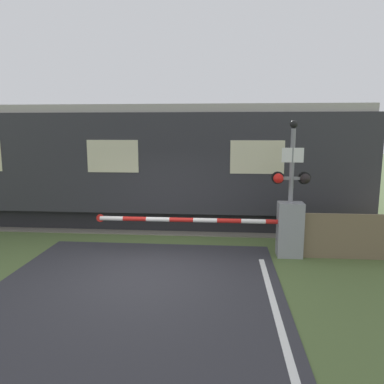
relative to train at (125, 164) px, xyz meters
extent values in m
plane|color=#4C6033|center=(1.56, -4.46, -1.94)|extent=(80.00, 80.00, 0.00)
cube|color=#666056|center=(1.56, 0.00, -1.92)|extent=(36.00, 3.20, 0.03)
cube|color=#595451|center=(1.56, -0.72, -1.86)|extent=(36.00, 0.08, 0.10)
cube|color=#595451|center=(1.56, 0.72, -1.86)|extent=(36.00, 0.08, 0.10)
cube|color=black|center=(0.00, 0.00, -1.64)|extent=(13.92, 2.35, 0.60)
cube|color=#2D2D33|center=(0.00, 0.00, 0.13)|extent=(15.13, 2.77, 2.94)
cube|color=#ADA89E|center=(0.00, 0.00, 1.72)|extent=(14.83, 2.54, 0.24)
cube|color=beige|center=(4.16, -1.39, 0.35)|extent=(1.51, 0.02, 0.94)
cube|color=beige|center=(0.00, -1.39, 0.35)|extent=(1.51, 0.02, 0.94)
cube|color=gray|center=(4.85, -3.09, -1.27)|extent=(0.60, 0.44, 1.34)
cylinder|color=gray|center=(4.85, -3.09, -1.08)|extent=(0.16, 0.16, 0.18)
cylinder|color=red|center=(4.55, -3.09, -1.08)|extent=(0.59, 0.11, 0.11)
cylinder|color=white|center=(3.96, -3.09, -1.08)|extent=(0.59, 0.11, 0.11)
cylinder|color=red|center=(3.38, -3.09, -1.08)|extent=(0.59, 0.11, 0.11)
cylinder|color=white|center=(2.79, -3.09, -1.08)|extent=(0.59, 0.11, 0.11)
cylinder|color=red|center=(2.20, -3.09, -1.08)|extent=(0.59, 0.11, 0.11)
cylinder|color=white|center=(1.61, -3.09, -1.08)|extent=(0.59, 0.11, 0.11)
cylinder|color=red|center=(1.02, -3.09, -1.08)|extent=(0.59, 0.11, 0.11)
cylinder|color=white|center=(0.43, -3.09, -1.08)|extent=(0.59, 0.11, 0.11)
cylinder|color=red|center=(0.14, -3.09, -1.08)|extent=(0.20, 0.02, 0.20)
cylinder|color=gray|center=(4.85, -3.00, -0.39)|extent=(0.11, 0.11, 3.09)
cube|color=gray|center=(4.85, -3.00, -0.02)|extent=(0.75, 0.07, 0.07)
sphere|color=red|center=(4.53, -3.05, -0.02)|extent=(0.24, 0.24, 0.24)
sphere|color=black|center=(5.16, -3.05, -0.02)|extent=(0.24, 0.24, 0.24)
cylinder|color=black|center=(4.53, -2.94, -0.02)|extent=(0.30, 0.06, 0.30)
cylinder|color=black|center=(5.16, -2.94, -0.02)|extent=(0.30, 0.06, 0.30)
cube|color=white|center=(4.85, -3.04, 0.53)|extent=(0.51, 0.02, 0.34)
sphere|color=black|center=(4.85, -3.00, 1.25)|extent=(0.18, 0.18, 0.18)
camera|label=1|loc=(3.23, -12.04, 1.16)|focal=35.00mm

